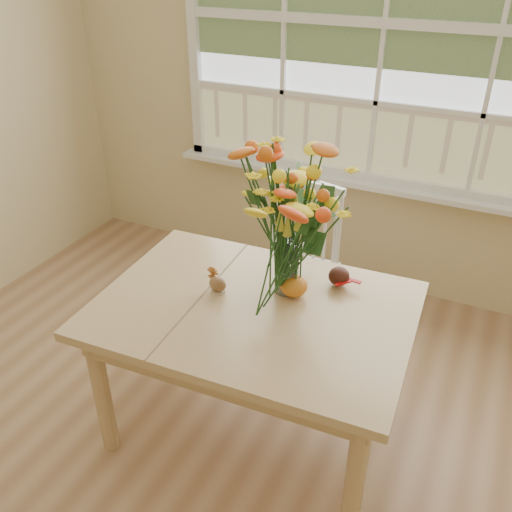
% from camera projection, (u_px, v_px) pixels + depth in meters
% --- Properties ---
extents(wall_back, '(4.00, 0.02, 2.70)m').
position_uv_depth(wall_back, '(382.00, 63.00, 2.85)').
color(wall_back, beige).
rests_on(wall_back, floor).
extents(window, '(2.42, 0.12, 1.74)m').
position_uv_depth(window, '(384.00, 27.00, 2.73)').
color(window, silver).
rests_on(window, wall_back).
extents(dining_table, '(1.28, 0.95, 0.66)m').
position_uv_depth(dining_table, '(254.00, 324.00, 2.19)').
color(dining_table, tan).
rests_on(dining_table, floor).
extents(windsor_chair, '(0.41, 0.39, 0.86)m').
position_uv_depth(windsor_chair, '(298.00, 257.00, 2.82)').
color(windsor_chair, white).
rests_on(windsor_chair, floor).
extents(flower_vase, '(0.46, 0.46, 0.55)m').
position_uv_depth(flower_vase, '(288.00, 219.00, 2.07)').
color(flower_vase, white).
rests_on(flower_vase, dining_table).
extents(pumpkin, '(0.11, 0.11, 0.09)m').
position_uv_depth(pumpkin, '(294.00, 287.00, 2.18)').
color(pumpkin, orange).
rests_on(pumpkin, dining_table).
extents(turkey_figurine, '(0.09, 0.07, 0.10)m').
position_uv_depth(turkey_figurine, '(218.00, 284.00, 2.21)').
color(turkey_figurine, '#CCB78C').
rests_on(turkey_figurine, dining_table).
extents(dark_gourd, '(0.13, 0.09, 0.08)m').
position_uv_depth(dark_gourd, '(339.00, 277.00, 2.25)').
color(dark_gourd, '#38160F').
rests_on(dark_gourd, dining_table).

